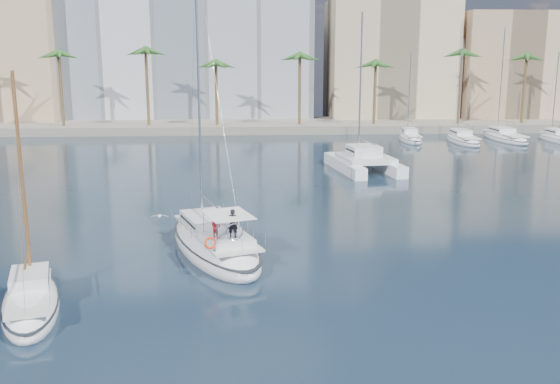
{
  "coord_description": "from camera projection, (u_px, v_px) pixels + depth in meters",
  "views": [
    {
      "loc": [
        -2.22,
        -34.8,
        11.38
      ],
      "look_at": [
        -0.1,
        1.5,
        3.31
      ],
      "focal_mm": 40.0,
      "sensor_mm": 36.0,
      "label": 1
    }
  ],
  "objects": [
    {
      "name": "building_modern",
      "position": [
        184.0,
        38.0,
        103.94
      ],
      "size": [
        42.0,
        16.0,
        28.0
      ],
      "primitive_type": "cube",
      "color": "silver",
      "rests_on": "ground"
    },
    {
      "name": "main_sloop",
      "position": [
        215.0,
        243.0,
        36.46
      ],
      "size": [
        7.62,
        12.6,
        17.84
      ],
      "rotation": [
        0.0,
        0.0,
        0.34
      ],
      "color": "white",
      "rests_on": "ground"
    },
    {
      "name": "palm_centre",
      "position": [
        258.0,
        62.0,
        89.83
      ],
      "size": [
        3.6,
        3.6,
        12.3
      ],
      "color": "brown",
      "rests_on": "ground"
    },
    {
      "name": "moored_yacht_d",
      "position": [
        559.0,
        142.0,
        82.61
      ],
      "size": [
        3.52,
        9.55,
        11.9
      ],
      "primitive_type": null,
      "rotation": [
        0.0,
        0.0,
        0.09
      ],
      "color": "white",
      "rests_on": "ground"
    },
    {
      "name": "moored_yacht_c",
      "position": [
        505.0,
        140.0,
        84.19
      ],
      "size": [
        3.98,
        12.33,
        15.54
      ],
      "primitive_type": null,
      "rotation": [
        0.0,
        0.0,
        0.03
      ],
      "color": "white",
      "rests_on": "ground"
    },
    {
      "name": "small_sloop",
      "position": [
        31.0,
        302.0,
        28.16
      ],
      "size": [
        4.51,
        8.25,
        11.32
      ],
      "rotation": [
        0.0,
        0.0,
        0.27
      ],
      "color": "white",
      "rests_on": "ground"
    },
    {
      "name": "ground",
      "position": [
        283.0,
        253.0,
        36.51
      ],
      "size": [
        160.0,
        160.0,
        0.0
      ],
      "primitive_type": "plane",
      "color": "black",
      "rests_on": "ground"
    },
    {
      "name": "quay",
      "position": [
        258.0,
        126.0,
        95.83
      ],
      "size": [
        120.0,
        14.0,
        1.2
      ],
      "primitive_type": "cube",
      "color": "gray",
      "rests_on": "ground"
    },
    {
      "name": "moored_yacht_b",
      "position": [
        463.0,
        142.0,
        81.87
      ],
      "size": [
        3.32,
        10.83,
        13.72
      ],
      "primitive_type": null,
      "rotation": [
        0.0,
        0.0,
        -0.02
      ],
      "color": "white",
      "rests_on": "ground"
    },
    {
      "name": "palm_right",
      "position": [
        489.0,
        62.0,
        91.76
      ],
      "size": [
        3.6,
        3.6,
        12.3
      ],
      "color": "brown",
      "rests_on": "ground"
    },
    {
      "name": "building_beige",
      "position": [
        388.0,
        62.0,
        103.81
      ],
      "size": [
        20.0,
        14.0,
        20.0
      ],
      "primitive_type": "cube",
      "color": "beige",
      "rests_on": "ground"
    },
    {
      "name": "moored_yacht_a",
      "position": [
        410.0,
        141.0,
        83.45
      ],
      "size": [
        3.37,
        9.52,
        11.9
      ],
      "primitive_type": null,
      "rotation": [
        0.0,
        0.0,
        -0.07
      ],
      "color": "white",
      "rests_on": "ground"
    },
    {
      "name": "palm_left",
      "position": [
        18.0,
        62.0,
        87.9
      ],
      "size": [
        3.6,
        3.6,
        12.3
      ],
      "color": "brown",
      "rests_on": "ground"
    },
    {
      "name": "seagull",
      "position": [
        160.0,
        216.0,
        42.31
      ],
      "size": [
        1.17,
        0.5,
        0.22
      ],
      "color": "silver",
      "rests_on": "ground"
    },
    {
      "name": "catamaran",
      "position": [
        364.0,
        159.0,
        62.03
      ],
      "size": [
        6.71,
        11.09,
        15.4
      ],
      "rotation": [
        0.0,
        0.0,
        0.15
      ],
      "color": "white",
      "rests_on": "ground"
    },
    {
      "name": "building_tan_right",
      "position": [
        510.0,
        69.0,
        103.22
      ],
      "size": [
        18.0,
        12.0,
        18.0
      ],
      "primitive_type": "cube",
      "color": "tan",
      "rests_on": "ground"
    }
  ]
}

